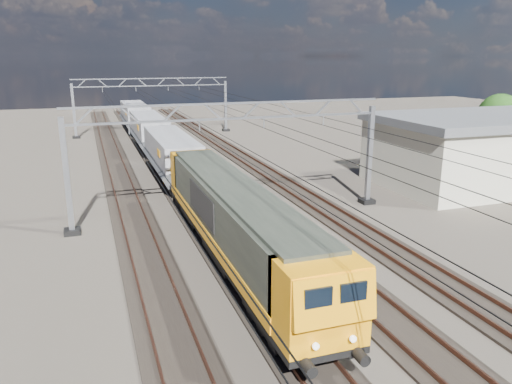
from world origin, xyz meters
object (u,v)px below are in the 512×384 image
object	(u,v)px
catenary_gantry_far	(153,104)
hopper_wagon_third	(135,115)
hopper_wagon_mid	(149,130)
tree_far	(503,117)
catenary_gantry_mid	(233,156)
locomotive	(234,218)
industrial_shed	(495,148)
hopper_wagon_lead	(171,154)

from	to	relation	value
catenary_gantry_far	hopper_wagon_third	size ratio (longest dim) A/B	1.53
hopper_wagon_mid	tree_far	world-z (taller)	tree_far
catenary_gantry_mid	hopper_wagon_mid	xyz separation A→B (m)	(-2.00, 24.87, -1.67)
locomotive	hopper_wagon_mid	world-z (taller)	locomotive
tree_far	locomotive	bearing A→B (deg)	-152.51
hopper_wagon_mid	hopper_wagon_third	size ratio (longest dim) A/B	1.00
locomotive	industrial_shed	world-z (taller)	industrial_shed
catenary_gantry_mid	catenary_gantry_far	xyz separation A→B (m)	(0.00, 36.00, 0.00)
catenary_gantry_far	industrial_shed	xyz separation A→B (m)	(22.00, -34.00, -1.18)
catenary_gantry_far	locomotive	world-z (taller)	catenary_gantry_far
hopper_wagon_mid	industrial_shed	size ratio (longest dim) A/B	0.70
locomotive	hopper_wagon_lead	bearing A→B (deg)	90.00
hopper_wagon_lead	hopper_wagon_mid	world-z (taller)	same
locomotive	hopper_wagon_lead	xyz separation A→B (m)	(-0.00, 17.70, -0.09)
locomotive	catenary_gantry_mid	bearing A→B (deg)	74.11
catenary_gantry_mid	locomotive	bearing A→B (deg)	-105.89
catenary_gantry_far	hopper_wagon_third	xyz separation A→B (m)	(-2.00, 3.07, -1.67)
hopper_wagon_mid	industrial_shed	bearing A→B (deg)	-43.62
catenary_gantry_mid	hopper_wagon_mid	bearing A→B (deg)	94.60
hopper_wagon_lead	locomotive	bearing A→B (deg)	-90.00
catenary_gantry_mid	hopper_wagon_lead	world-z (taller)	catenary_gantry_mid
industrial_shed	catenary_gantry_mid	bearing A→B (deg)	-174.81
catenary_gantry_mid	locomotive	size ratio (longest dim) A/B	0.94
hopper_wagon_mid	hopper_wagon_third	bearing A→B (deg)	90.00
catenary_gantry_mid	tree_far	xyz separation A→B (m)	(30.32, 9.79, 0.06)
industrial_shed	catenary_gantry_far	bearing A→B (deg)	122.91
tree_far	catenary_gantry_mid	bearing A→B (deg)	-162.10
catenary_gantry_mid	hopper_wagon_lead	xyz separation A→B (m)	(-2.00, 10.67, -1.67)
catenary_gantry_far	hopper_wagon_mid	bearing A→B (deg)	-100.19
catenary_gantry_mid	industrial_shed	size ratio (longest dim) A/B	1.07
hopper_wagon_lead	tree_far	bearing A→B (deg)	-1.56
hopper_wagon_lead	catenary_gantry_mid	bearing A→B (deg)	-79.38
catenary_gantry_mid	tree_far	bearing A→B (deg)	17.90
hopper_wagon_mid	catenary_gantry_far	bearing A→B (deg)	79.81
hopper_wagon_mid	hopper_wagon_lead	bearing A→B (deg)	-90.00
hopper_wagon_lead	hopper_wagon_mid	xyz separation A→B (m)	(0.00, 14.20, 0.00)
catenary_gantry_mid	catenary_gantry_far	bearing A→B (deg)	90.00
catenary_gantry_far	tree_far	bearing A→B (deg)	-40.85
catenary_gantry_mid	hopper_wagon_lead	distance (m)	10.98
locomotive	hopper_wagon_mid	distance (m)	31.90
catenary_gantry_far	hopper_wagon_lead	distance (m)	25.47
hopper_wagon_third	tree_far	xyz separation A→B (m)	(32.32, -29.28, 1.74)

